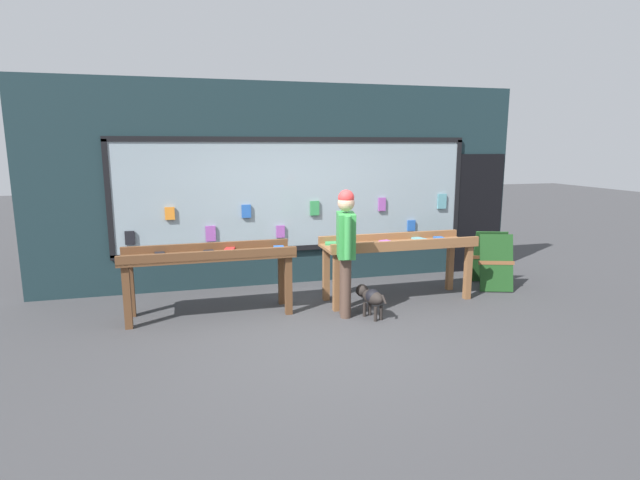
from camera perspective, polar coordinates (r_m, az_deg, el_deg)
The scene contains 7 objects.
ground_plane at distance 6.21m, azimuth 0.94°, elevation -10.47°, with size 40.00×40.00×0.00m, color #38383A.
shopfront_facade at distance 8.15m, azimuth -3.32°, elevation 6.13°, with size 7.92×0.29×3.22m.
display_table_left at distance 6.75m, azimuth -12.56°, elevation -2.38°, with size 2.24×0.65×0.94m.
display_table_right at distance 7.36m, azimuth 8.93°, elevation -1.08°, with size 2.24×0.69×0.95m.
person_browsing at distance 6.53m, azimuth 2.96°, elevation -0.36°, with size 0.32×0.65×1.69m.
small_dog at distance 6.65m, azimuth 5.86°, elevation -6.45°, with size 0.31×0.55×0.41m.
sandwich_board_sign at distance 8.45m, azimuth 19.11°, elevation -2.15°, with size 0.68×0.78×0.88m.
Camera 1 is at (-1.61, -5.56, 2.25)m, focal length 28.00 mm.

